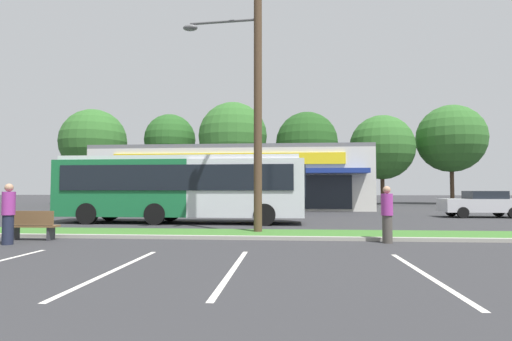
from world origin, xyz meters
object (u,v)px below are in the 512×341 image
object	(u,v)px
city_bus	(181,187)
bus_stop_bench	(32,225)
pedestrian_near_bench	(8,214)
pedestrian_by_pole	(387,214)
utility_pole	(254,75)
car_2	(200,202)
car_0	(482,204)

from	to	relation	value
city_bus	bus_stop_bench	size ratio (longest dim) A/B	7.53
city_bus	pedestrian_near_bench	distance (m)	8.68
pedestrian_near_bench	pedestrian_by_pole	bearing A→B (deg)	156.63
utility_pole	car_2	xyz separation A→B (m)	(-4.45, 10.89, -5.05)
city_bus	car_0	world-z (taller)	city_bus
bus_stop_bench	car_0	xyz separation A→B (m)	(19.54, 12.40, 0.30)
car_2	pedestrian_by_pole	world-z (taller)	pedestrian_by_pole
utility_pole	city_bus	xyz separation A→B (m)	(-4.01, 4.85, -4.09)
utility_pole	city_bus	bearing A→B (deg)	129.61
utility_pole	pedestrian_near_bench	distance (m)	9.21
pedestrian_near_bench	city_bus	bearing A→B (deg)	-140.49
utility_pole	pedestrian_by_pole	bearing A→B (deg)	-24.75
car_2	pedestrian_by_pole	xyz separation A→B (m)	(8.69, -12.85, 0.07)
city_bus	pedestrian_by_pole	world-z (taller)	city_bus
car_0	car_2	size ratio (longest dim) A/B	0.99
utility_pole	pedestrian_near_bench	xyz separation A→B (m)	(-7.06, -3.23, -4.95)
bus_stop_bench	pedestrian_near_bench	distance (m)	1.10
utility_pole	bus_stop_bench	bearing A→B (deg)	-162.44
car_0	utility_pole	bearing A→B (deg)	39.07
bus_stop_bench	pedestrian_by_pole	bearing A→B (deg)	-178.69
utility_pole	bus_stop_bench	size ratio (longest dim) A/B	6.88
utility_pole	bus_stop_bench	distance (m)	9.09
pedestrian_by_pole	pedestrian_near_bench	bearing A→B (deg)	73.94
utility_pole	pedestrian_near_bench	world-z (taller)	utility_pole
car_0	pedestrian_by_pole	distance (m)	14.70
pedestrian_near_bench	car_2	bearing A→B (deg)	-130.29
car_0	pedestrian_by_pole	xyz separation A→B (m)	(-8.30, -12.14, 0.07)
city_bus	bus_stop_bench	bearing A→B (deg)	-112.20
car_0	pedestrian_by_pole	world-z (taller)	pedestrian_by_pole
car_0	car_2	bearing A→B (deg)	-2.38
pedestrian_by_pole	car_2	bearing A→B (deg)	11.60
bus_stop_bench	pedestrian_by_pole	size ratio (longest dim) A/B	0.92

